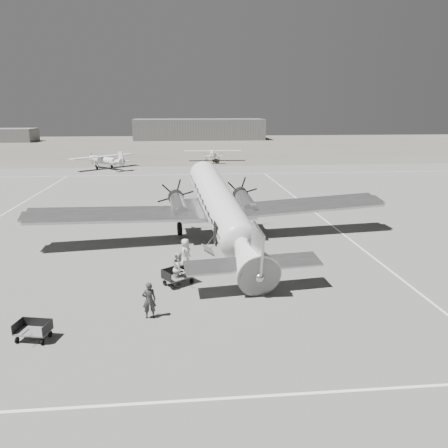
{
  "coord_description": "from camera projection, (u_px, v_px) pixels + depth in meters",
  "views": [
    {
      "loc": [
        -0.77,
        -27.07,
        9.77
      ],
      "look_at": [
        1.95,
        1.46,
        2.2
      ],
      "focal_mm": 35.0,
      "sensor_mm": 36.0,
      "label": 1
    }
  ],
  "objects": [
    {
      "name": "ground",
      "position": [
        197.0,
        263.0,
        28.62
      ],
      "size": [
        260.0,
        260.0,
        0.0
      ],
      "primitive_type": "plane",
      "color": "slate",
      "rests_on": "ground"
    },
    {
      "name": "taxi_line_near",
      "position": [
        210.0,
        399.0,
        15.14
      ],
      "size": [
        60.0,
        0.15,
        0.01
      ],
      "primitive_type": "cube",
      "color": "white",
      "rests_on": "ground"
    },
    {
      "name": "taxi_line_right",
      "position": [
        373.0,
        257.0,
        29.72
      ],
      "size": [
        0.15,
        80.0,
        0.01
      ],
      "primitive_type": "cube",
      "color": "white",
      "rests_on": "ground"
    },
    {
      "name": "taxi_line_horizon",
      "position": [
        188.0,
        175.0,
        67.12
      ],
      "size": [
        90.0,
        0.15,
        0.01
      ],
      "primitive_type": "cube",
      "color": "white",
      "rests_on": "ground"
    },
    {
      "name": "grass_infield",
      "position": [
        185.0,
        146.0,
        120.06
      ],
      "size": [
        260.0,
        90.0,
        0.01
      ],
      "primitive_type": "cube",
      "color": "#5D5A4E",
      "rests_on": "ground"
    },
    {
      "name": "hangar_main",
      "position": [
        199.0,
        129.0,
        143.74
      ],
      "size": [
        42.0,
        14.0,
        6.6
      ],
      "color": "slate",
      "rests_on": "ground"
    },
    {
      "name": "shed_secondary",
      "position": [
        4.0,
        135.0,
        133.75
      ],
      "size": [
        18.0,
        10.0,
        4.0
      ],
      "primitive_type": "cube",
      "color": "#5F5F5F",
      "rests_on": "ground"
    },
    {
      "name": "dc3_airliner",
      "position": [
        221.0,
        211.0,
        31.44
      ],
      "size": [
        30.18,
        22.77,
        5.33
      ],
      "primitive_type": null,
      "rotation": [
        0.0,
        0.0,
        0.13
      ],
      "color": "silver",
      "rests_on": "ground"
    },
    {
      "name": "light_plane_left",
      "position": [
        105.0,
        161.0,
        73.23
      ],
      "size": [
        15.29,
        15.2,
        2.47
      ],
      "primitive_type": null,
      "rotation": [
        0.0,
        0.0,
        0.76
      ],
      "color": "silver",
      "rests_on": "ground"
    },
    {
      "name": "light_plane_right",
      "position": [
        213.0,
        155.0,
        83.96
      ],
      "size": [
        11.45,
        9.43,
        2.31
      ],
      "primitive_type": null,
      "rotation": [
        0.0,
        0.0,
        -0.04
      ],
      "color": "silver",
      "rests_on": "ground"
    },
    {
      "name": "baggage_cart_near",
      "position": [
        178.0,
        276.0,
        24.95
      ],
      "size": [
        2.14,
        2.01,
        0.99
      ],
      "primitive_type": null,
      "rotation": [
        0.0,
        0.0,
        0.61
      ],
      "color": "#5F5F5F",
      "rests_on": "ground"
    },
    {
      "name": "baggage_cart_far",
      "position": [
        33.0,
        331.0,
        18.96
      ],
      "size": [
        1.71,
        1.37,
        0.85
      ],
      "primitive_type": null,
      "rotation": [
        0.0,
        0.0,
        -0.22
      ],
      "color": "#5F5F5F",
      "rests_on": "ground"
    },
    {
      "name": "ground_crew",
      "position": [
        149.0,
        300.0,
        20.87
      ],
      "size": [
        0.72,
        0.53,
        1.83
      ],
      "primitive_type": "imported",
      "rotation": [
        0.0,
        0.0,
        3.29
      ],
      "color": "#2F2F2F",
      "rests_on": "ground"
    },
    {
      "name": "ramp_agent",
      "position": [
        179.0,
        269.0,
        24.78
      ],
      "size": [
        1.01,
        1.15,
        1.98
      ],
      "primitive_type": "imported",
      "rotation": [
        0.0,
        0.0,
        1.25
      ],
      "color": "beige",
      "rests_on": "ground"
    },
    {
      "name": "passenger",
      "position": [
        185.0,
        253.0,
        27.46
      ],
      "size": [
        0.95,
        1.11,
        1.93
      ],
      "primitive_type": "imported",
      "rotation": [
        0.0,
        0.0,
        1.14
      ],
      "color": "silver",
      "rests_on": "ground"
    }
  ]
}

